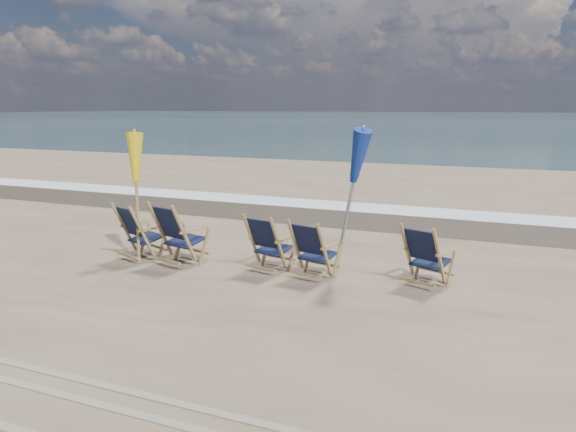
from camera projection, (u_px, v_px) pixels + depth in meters
name	position (u px, v px, depth m)	size (l,w,h in m)	color
ocean	(514.00, 118.00, 122.83)	(400.00, 400.00, 0.00)	#36575A
surf_foam	(378.00, 208.00, 14.91)	(200.00, 1.40, 0.01)	silver
wet_sand_strip	(363.00, 219.00, 13.56)	(200.00, 2.60, 0.00)	#42362A
tire_tracks	(63.00, 418.00, 4.90)	(80.00, 1.30, 0.01)	gray
beach_chair_0	(142.00, 234.00, 9.65)	(0.66, 0.74, 1.03)	#111732
beach_chair_1	(184.00, 236.00, 9.30)	(0.71, 0.80, 1.11)	#111732
beach_chair_2	(278.00, 245.00, 8.97)	(0.63, 0.70, 0.98)	#111732
beach_chair_3	(324.00, 252.00, 8.61)	(0.61, 0.69, 0.96)	#111732
beach_chair_4	(439.00, 259.00, 8.21)	(0.62, 0.70, 0.97)	#111732
umbrella_yellow	(135.00, 164.00, 9.64)	(0.30, 0.30, 2.24)	#A38149
umbrella_blue	(349.00, 157.00, 8.82)	(0.30, 0.30, 2.43)	#A5A5AD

